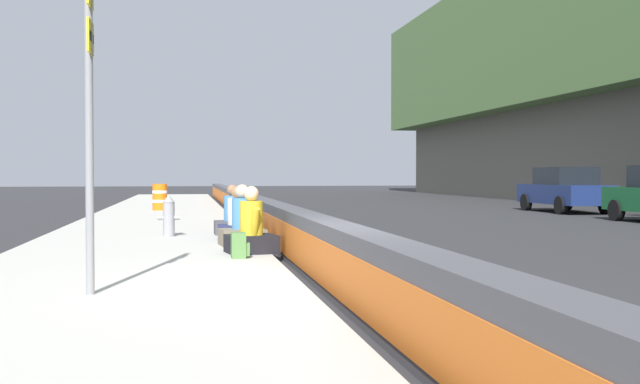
# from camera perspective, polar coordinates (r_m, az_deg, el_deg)

# --- Properties ---
(ground_plane) EXTENTS (160.00, 160.00, 0.00)m
(ground_plane) POSITION_cam_1_polar(r_m,az_deg,el_deg) (8.88, 1.77, -8.04)
(ground_plane) COLOR #2B2B2D
(ground_plane) RESTS_ON ground
(sidewalk_strip) EXTENTS (80.00, 4.40, 0.14)m
(sidewalk_strip) POSITION_cam_1_polar(r_m,az_deg,el_deg) (8.72, -15.69, -7.81)
(sidewalk_strip) COLOR #B5B2A8
(sidewalk_strip) RESTS_ON ground_plane
(jersey_barrier) EXTENTS (76.00, 0.45, 0.85)m
(jersey_barrier) POSITION_cam_1_polar(r_m,az_deg,el_deg) (8.82, 1.75, -5.32)
(jersey_barrier) COLOR #47474C
(jersey_barrier) RESTS_ON ground_plane
(route_sign_post) EXTENTS (0.44, 0.09, 3.60)m
(route_sign_post) POSITION_cam_1_polar(r_m,az_deg,el_deg) (8.47, -17.34, 6.45)
(route_sign_post) COLOR gray
(route_sign_post) RESTS_ON sidewalk_strip
(fire_hydrant) EXTENTS (0.26, 0.46, 0.88)m
(fire_hydrant) POSITION_cam_1_polar(r_m,az_deg,el_deg) (15.87, -11.57, -1.76)
(fire_hydrant) COLOR gray
(fire_hydrant) RESTS_ON sidewalk_strip
(seated_person_foreground) EXTENTS (0.81, 0.91, 1.11)m
(seated_person_foreground) POSITION_cam_1_polar(r_m,az_deg,el_deg) (12.39, -5.31, -3.08)
(seated_person_foreground) COLOR black
(seated_person_foreground) RESTS_ON sidewalk_strip
(seated_person_middle) EXTENTS (0.78, 0.88, 1.12)m
(seated_person_middle) POSITION_cam_1_polar(r_m,az_deg,el_deg) (13.71, -6.00, -2.64)
(seated_person_middle) COLOR #706651
(seated_person_middle) RESTS_ON sidewalk_strip
(seated_person_rear) EXTENTS (0.69, 0.79, 1.07)m
(seated_person_rear) POSITION_cam_1_polar(r_m,az_deg,el_deg) (15.02, -6.43, -2.35)
(seated_person_rear) COLOR #23284C
(seated_person_rear) RESTS_ON sidewalk_strip
(seated_person_far) EXTENTS (0.69, 0.79, 1.09)m
(seated_person_far) POSITION_cam_1_polar(r_m,az_deg,el_deg) (16.26, -6.76, -2.05)
(seated_person_far) COLOR #424247
(seated_person_far) RESTS_ON sidewalk_strip
(backpack) EXTENTS (0.32, 0.28, 0.40)m
(backpack) POSITION_cam_1_polar(r_m,az_deg,el_deg) (11.66, -6.25, -4.13)
(backpack) COLOR #4C7A3D
(backpack) RESTS_ON sidewalk_strip
(construction_barrel) EXTENTS (0.54, 0.54, 0.95)m
(construction_barrel) POSITION_cam_1_polar(r_m,az_deg,el_deg) (27.38, -12.24, -0.38)
(construction_barrel) COLOR orange
(construction_barrel) RESTS_ON sidewalk_strip
(parked_car_fourth) EXTENTS (4.54, 2.03, 1.71)m
(parked_car_fourth) POSITION_cam_1_polar(r_m,az_deg,el_deg) (29.53, 18.31, 0.18)
(parked_car_fourth) COLOR navy
(parked_car_fourth) RESTS_ON ground_plane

